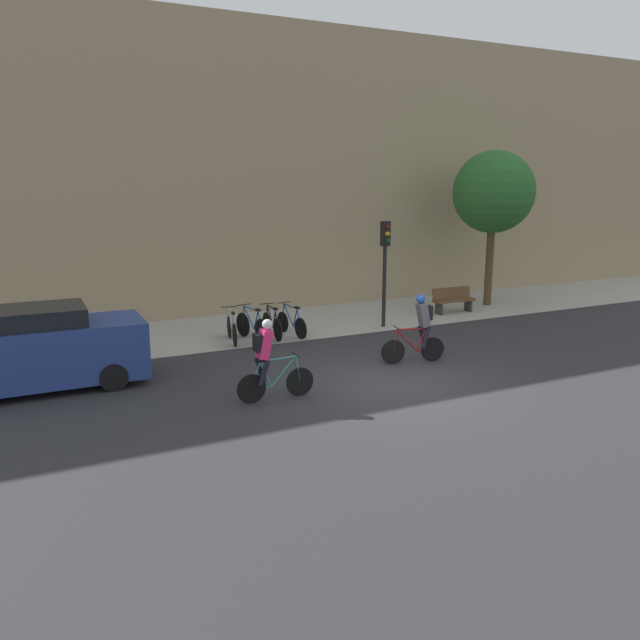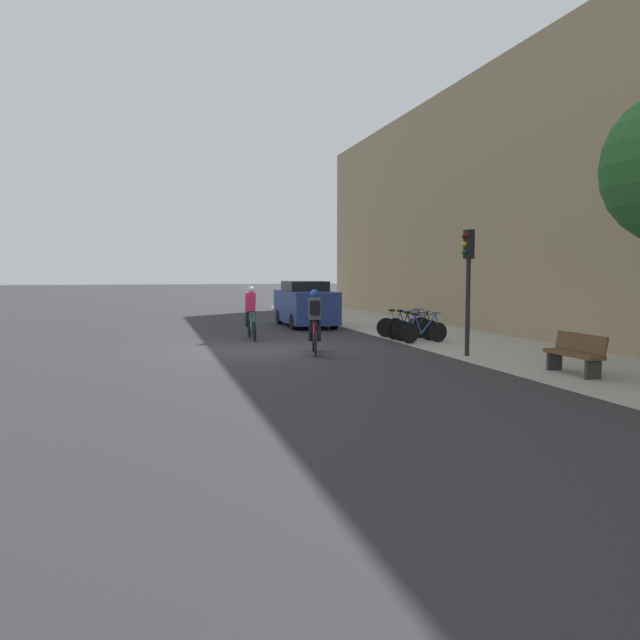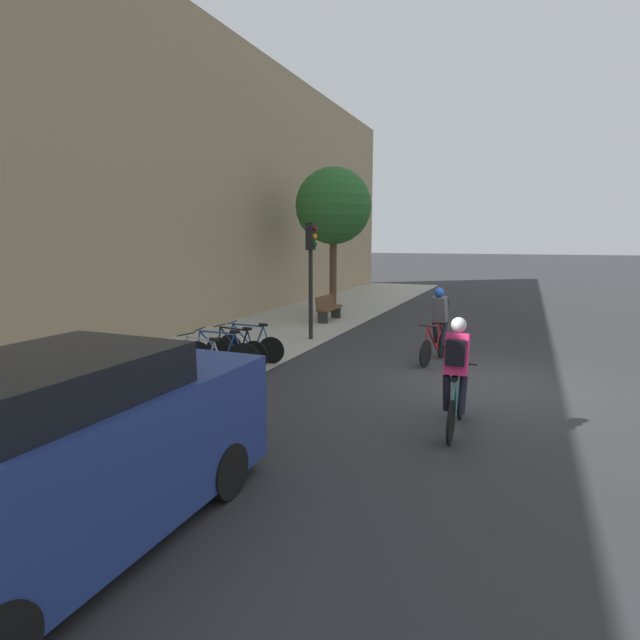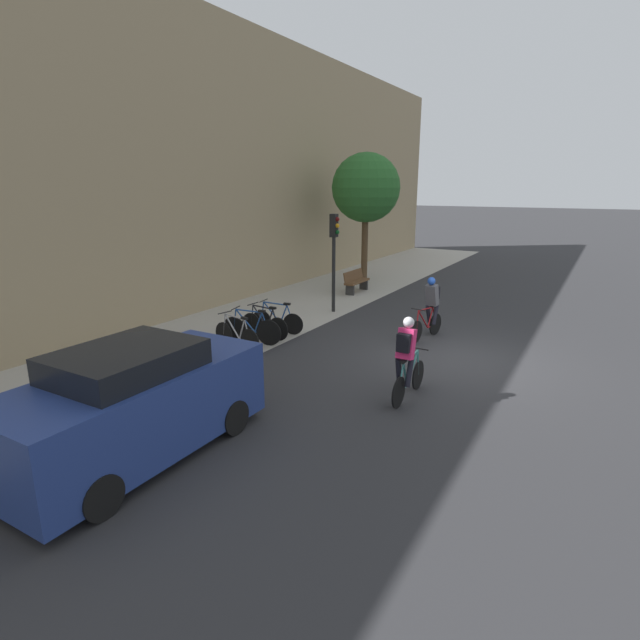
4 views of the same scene
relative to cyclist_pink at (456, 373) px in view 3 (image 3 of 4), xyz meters
The scene contains 13 objects.
ground 3.19m from the cyclist_pink, ahead, with size 200.00×200.00×0.00m, color #2B2B2D.
kerb_strip 7.27m from the cyclist_pink, 65.11° to the left, with size 44.00×4.50×0.01m, color #A39E93.
building_facade 10.37m from the cyclist_pink, 71.54° to the left, with size 44.00×0.60×9.81m, color #9E8966.
cyclist_pink is the anchor object (origin of this frame).
cyclist_grey 4.64m from the cyclist_pink, 12.41° to the left, with size 1.67×0.57×1.75m.
parked_bike_0 5.13m from the cyclist_pink, 80.26° to the left, with size 0.46×1.68×0.97m.
parked_bike_1 5.27m from the cyclist_pink, 73.55° to the left, with size 0.52×1.74×0.99m.
parked_bike_2 5.48m from the cyclist_pink, 67.32° to the left, with size 0.46×1.63×0.97m.
parked_bike_3 5.75m from the cyclist_pink, 61.55° to the left, with size 0.46×1.66×0.95m.
traffic_light_pole 7.68m from the cyclist_pink, 39.64° to the left, with size 0.26×0.30×3.32m.
bench 10.74m from the cyclist_pink, 31.49° to the left, with size 1.59×0.44×0.89m.
parked_car 5.08m from the cyclist_pink, 144.90° to the left, with size 4.30×1.84×1.85m.
street_tree_0 13.22m from the cyclist_pink, 29.00° to the left, with size 2.95×2.95×5.62m.
Camera 3 is at (-10.25, -0.64, 2.84)m, focal length 28.00 mm.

